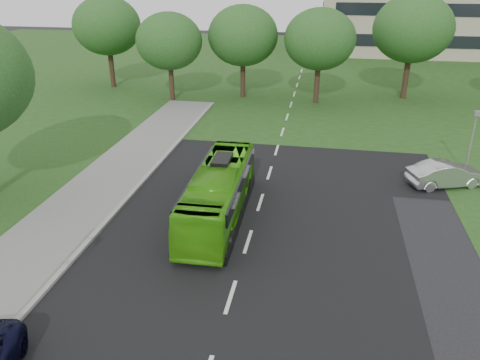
{
  "coord_description": "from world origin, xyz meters",
  "views": [
    {
      "loc": [
        2.91,
        -15.99,
        11.32
      ],
      "look_at": [
        -0.95,
        5.18,
        1.6
      ],
      "focal_mm": 35.0,
      "sensor_mm": 36.0,
      "label": 1
    }
  ],
  "objects": [
    {
      "name": "tree_park_d",
      "position": [
        10.4,
        30.28,
        6.41
      ],
      "size": [
        7.15,
        7.15,
        9.46
      ],
      "color": "black",
      "rests_on": "ground"
    },
    {
      "name": "ground",
      "position": [
        0.0,
        0.0,
        0.0
      ],
      "size": [
        160.0,
        160.0,
        0.0
      ],
      "primitive_type": "plane",
      "color": "black",
      "rests_on": "ground"
    },
    {
      "name": "camera_pole",
      "position": [
        11.64,
        12.0,
        2.53
      ],
      "size": [
        0.33,
        0.29,
        3.92
      ],
      "rotation": [
        0.0,
        0.0,
        -0.03
      ],
      "color": "gray",
      "rests_on": "ground"
    },
    {
      "name": "tree_park_f",
      "position": [
        -19.02,
        29.87,
        6.13
      ],
      "size": [
        6.76,
        6.76,
        9.02
      ],
      "color": "black",
      "rests_on": "ground"
    },
    {
      "name": "tree_park_c",
      "position": [
        2.19,
        27.16,
        5.69
      ],
      "size": [
        6.31,
        6.31,
        8.38
      ],
      "color": "black",
      "rests_on": "ground"
    },
    {
      "name": "bus",
      "position": [
        -1.81,
        4.11,
        1.32
      ],
      "size": [
        2.37,
        9.48,
        2.63
      ],
      "primitive_type": "imported",
      "rotation": [
        0.0,
        0.0,
        0.02
      ],
      "color": "#47B314",
      "rests_on": "ground"
    },
    {
      "name": "street_surfaces",
      "position": [
        -0.38,
        22.75,
        0.03
      ],
      "size": [
        120.0,
        120.0,
        0.15
      ],
      "color": "black",
      "rests_on": "ground"
    },
    {
      "name": "tree_park_b",
      "position": [
        -4.84,
        28.05,
        5.73
      ],
      "size": [
        6.48,
        6.48,
        8.5
      ],
      "color": "black",
      "rests_on": "ground"
    },
    {
      "name": "sedan",
      "position": [
        10.07,
        10.0,
        0.72
      ],
      "size": [
        4.6,
        2.92,
        1.43
      ],
      "primitive_type": "imported",
      "rotation": [
        0.0,
        0.0,
        1.92
      ],
      "color": "#B6B5BA",
      "rests_on": "ground"
    },
    {
      "name": "tree_park_a",
      "position": [
        -11.19,
        25.69,
        5.4
      ],
      "size": [
        5.99,
        5.99,
        7.95
      ],
      "color": "black",
      "rests_on": "ground"
    }
  ]
}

